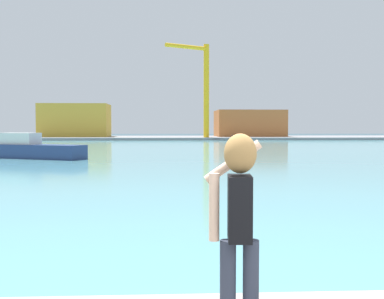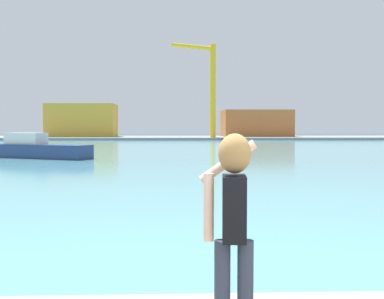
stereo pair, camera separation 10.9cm
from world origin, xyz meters
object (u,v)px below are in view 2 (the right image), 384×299
Objects in this scene: warehouse_left at (82,120)px; port_crane at (209,83)px; person_photographer at (233,212)px; warehouse_right at (256,123)px; boat_moored at (35,149)px.

port_crane is (24.20, -8.52, 6.67)m from warehouse_left.
port_crane is (5.88, 82.71, 8.61)m from person_photographer.
warehouse_left reaches higher than person_photographer.
warehouse_right is at bearing 2.16° from warehouse_left.
person_photographer reaches higher than boat_moored.
warehouse_left is 0.98× the size of warehouse_right.
port_crane is (16.97, 49.38, 9.59)m from boat_moored.
warehouse_right is at bearing 91.09° from boat_moored.
port_crane is at bearing 1.31° from person_photographer.
warehouse_left is at bearing 160.61° from port_crane.
port_crane is at bearing -135.91° from warehouse_right.
person_photographer is 0.13× the size of warehouse_left.
warehouse_left reaches higher than warehouse_right.
boat_moored is at bearing -108.96° from port_crane.
boat_moored is 0.69× the size of warehouse_left.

